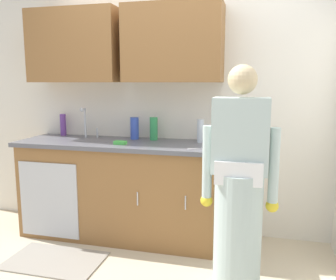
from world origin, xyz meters
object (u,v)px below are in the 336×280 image
(sink, at_px, (83,141))
(knife_on_counter, at_px, (201,148))
(bottle_dish_liquid, at_px, (201,131))
(person_at_sink, at_px, (239,198))
(bottle_water_tall, at_px, (63,125))
(bottle_soap, at_px, (154,129))
(sponge, at_px, (120,143))
(cup_by_sink, at_px, (215,138))
(bottle_cleaner_spray, at_px, (135,128))

(sink, xyz_separation_m, knife_on_counter, (1.21, -0.18, 0.02))
(sink, relative_size, bottle_dish_liquid, 2.29)
(person_at_sink, distance_m, bottle_water_tall, 2.13)
(bottle_soap, xyz_separation_m, sponge, (-0.23, -0.31, -0.10))
(cup_by_sink, bearing_deg, person_at_sink, -71.98)
(sink, height_order, sponge, sink)
(bottle_water_tall, bearing_deg, sponge, -24.44)
(person_at_sink, distance_m, bottle_soap, 1.27)
(bottle_dish_liquid, bearing_deg, sponge, -157.39)
(bottle_soap, bearing_deg, bottle_water_tall, 177.25)
(bottle_cleaner_spray, bearing_deg, bottle_water_tall, 176.54)
(bottle_cleaner_spray, height_order, sponge, bottle_cleaner_spray)
(bottle_soap, height_order, knife_on_counter, bottle_soap)
(sink, height_order, person_at_sink, person_at_sink)
(sink, distance_m, person_at_sink, 1.72)
(bottle_soap, relative_size, knife_on_counter, 0.93)
(bottle_water_tall, bearing_deg, sink, -32.79)
(bottle_cleaner_spray, height_order, knife_on_counter, bottle_cleaner_spray)
(knife_on_counter, relative_size, sponge, 2.18)
(bottle_cleaner_spray, relative_size, cup_by_sink, 2.48)
(sink, height_order, cup_by_sink, sink)
(bottle_dish_liquid, xyz_separation_m, cup_by_sink, (0.13, 0.03, -0.07))
(person_at_sink, height_order, bottle_water_tall, person_at_sink)
(person_at_sink, distance_m, sponge, 1.26)
(bottle_cleaner_spray, height_order, cup_by_sink, bottle_cleaner_spray)
(bottle_water_tall, xyz_separation_m, knife_on_counter, (1.54, -0.39, -0.11))
(sink, height_order, bottle_dish_liquid, sink)
(sink, relative_size, cup_by_sink, 5.69)
(cup_by_sink, bearing_deg, sponge, -158.60)
(bottle_soap, height_order, sponge, bottle_soap)
(bottle_water_tall, bearing_deg, knife_on_counter, -14.32)
(bottle_water_tall, bearing_deg, person_at_sink, -25.36)
(bottle_soap, bearing_deg, cup_by_sink, 1.16)
(bottle_cleaner_spray, bearing_deg, knife_on_counter, -25.47)
(bottle_soap, bearing_deg, bottle_cleaner_spray, -179.83)
(bottle_soap, bearing_deg, sponge, -126.14)
(bottle_water_tall, bearing_deg, bottle_dish_liquid, -2.74)
(bottle_water_tall, distance_m, bottle_cleaner_spray, 0.82)
(bottle_cleaner_spray, xyz_separation_m, sponge, (-0.03, -0.31, -0.09))
(bottle_dish_liquid, bearing_deg, knife_on_counter, -79.58)
(bottle_dish_liquid, height_order, sponge, bottle_dish_liquid)
(bottle_cleaner_spray, distance_m, cup_by_sink, 0.80)
(knife_on_counter, bearing_deg, sponge, -33.33)
(person_at_sink, relative_size, knife_on_counter, 6.75)
(bottle_soap, height_order, bottle_water_tall, bottle_water_tall)
(bottle_soap, xyz_separation_m, bottle_cleaner_spray, (-0.20, -0.00, -0.00))
(knife_on_counter, bearing_deg, bottle_water_tall, -45.03)
(person_at_sink, xyz_separation_m, bottle_water_tall, (-1.90, 0.90, 0.36))
(bottle_dish_liquid, distance_m, knife_on_counter, 0.35)
(bottle_dish_liquid, xyz_separation_m, sponge, (-0.69, -0.29, -0.09))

